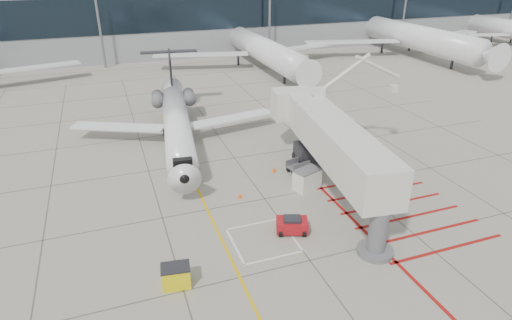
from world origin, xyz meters
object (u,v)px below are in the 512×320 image
object	(u,v)px
jet_bridge	(339,153)
spill_bin	(176,276)
pushback_tug	(292,224)
regional_jet	(177,117)

from	to	relation	value
jet_bridge	spill_bin	distance (m)	14.92
pushback_tug	spill_bin	bearing A→B (deg)	-143.06
regional_jet	spill_bin	size ratio (longest dim) A/B	17.15
pushback_tug	jet_bridge	bearing A→B (deg)	50.10
regional_jet	jet_bridge	world-z (taller)	jet_bridge
regional_jet	pushback_tug	xyz separation A→B (m)	(4.81, -15.89, -2.98)
regional_jet	pushback_tug	bearing A→B (deg)	-65.54
regional_jet	spill_bin	distance (m)	19.05
pushback_tug	spill_bin	distance (m)	8.84
jet_bridge	spill_bin	bearing A→B (deg)	-150.18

